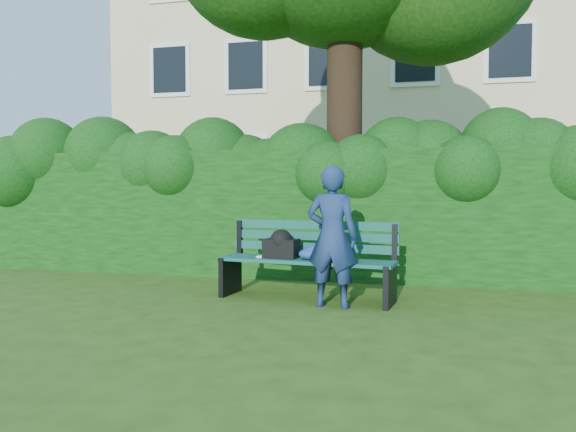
# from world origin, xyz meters

# --- Properties ---
(ground) EXTENTS (80.00, 80.00, 0.00)m
(ground) POSITION_xyz_m (0.00, 0.00, 0.00)
(ground) COLOR #2D4814
(ground) RESTS_ON ground
(apartment_building) EXTENTS (16.00, 8.08, 12.00)m
(apartment_building) POSITION_xyz_m (-0.00, 13.99, 6.00)
(apartment_building) COLOR #D0BD8B
(apartment_building) RESTS_ON ground
(hedge) EXTENTS (10.00, 1.00, 1.80)m
(hedge) POSITION_xyz_m (0.00, 2.20, 0.90)
(hedge) COLOR black
(hedge) RESTS_ON ground
(park_bench) EXTENTS (2.07, 0.80, 0.89)m
(park_bench) POSITION_xyz_m (0.25, 0.52, 0.50)
(park_bench) COLOR #0D413D
(park_bench) RESTS_ON ground
(man_reading) EXTENTS (0.59, 0.42, 1.52)m
(man_reading) POSITION_xyz_m (0.59, 0.17, 0.76)
(man_reading) COLOR navy
(man_reading) RESTS_ON ground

